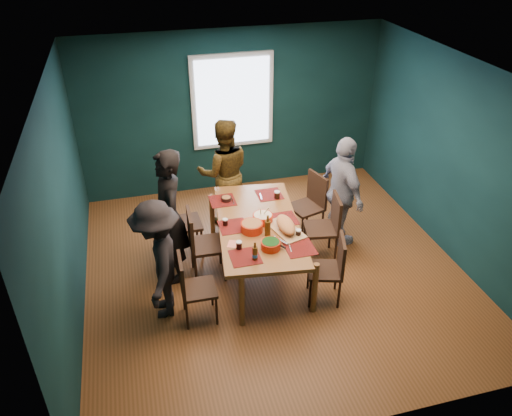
{
  "coord_description": "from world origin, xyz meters",
  "views": [
    {
      "loc": [
        -1.61,
        -5.16,
        4.31
      ],
      "look_at": [
        -0.24,
        0.06,
        0.99
      ],
      "focal_mm": 35.0,
      "sensor_mm": 36.0,
      "label": 1
    }
  ],
  "objects": [
    {
      "name": "room",
      "position": [
        0.0,
        0.27,
        1.37
      ],
      "size": [
        5.01,
        5.01,
        2.71
      ],
      "color": "brown",
      "rests_on": "ground"
    },
    {
      "name": "dining_table",
      "position": [
        -0.22,
        0.03,
        0.7
      ],
      "size": [
        1.28,
        2.16,
        0.78
      ],
      "rotation": [
        0.0,
        0.0,
        -0.13
      ],
      "color": "brown",
      "rests_on": "floor"
    },
    {
      "name": "chair_left_far",
      "position": [
        -1.2,
        0.7,
        0.59
      ],
      "size": [
        0.47,
        0.47,
        1.01
      ],
      "rotation": [
        0.0,
        0.0,
        0.04
      ],
      "color": "black",
      "rests_on": "floor"
    },
    {
      "name": "chair_left_mid",
      "position": [
        -0.98,
        0.12,
        0.58
      ],
      "size": [
        0.46,
        0.46,
        1.0
      ],
      "rotation": [
        0.0,
        0.0,
        -0.03
      ],
      "color": "black",
      "rests_on": "floor"
    },
    {
      "name": "chair_left_near",
      "position": [
        -1.21,
        -0.66,
        0.52
      ],
      "size": [
        0.41,
        0.41,
        0.9
      ],
      "rotation": [
        0.0,
        0.0,
        -0.02
      ],
      "color": "black",
      "rests_on": "floor"
    },
    {
      "name": "chair_right_far",
      "position": [
        0.78,
        0.73,
        0.56
      ],
      "size": [
        0.54,
        0.54,
        0.96
      ],
      "rotation": [
        0.0,
        0.0,
        0.3
      ],
      "color": "black",
      "rests_on": "floor"
    },
    {
      "name": "chair_right_mid",
      "position": [
        0.79,
        0.11,
        0.56
      ],
      "size": [
        0.5,
        0.5,
        0.96
      ],
      "rotation": [
        0.0,
        0.0,
        -0.17
      ],
      "color": "black",
      "rests_on": "floor"
    },
    {
      "name": "chair_right_near",
      "position": [
        0.51,
        -0.74,
        0.53
      ],
      "size": [
        0.51,
        0.51,
        0.91
      ],
      "rotation": [
        0.0,
        0.0,
        -0.29
      ],
      "color": "black",
      "rests_on": "floor"
    },
    {
      "name": "person_far_left",
      "position": [
        -1.32,
        0.23,
        0.91
      ],
      "size": [
        0.47,
        0.69,
        1.83
      ],
      "primitive_type": "imported",
      "rotation": [
        0.0,
        0.0,
        4.76
      ],
      "color": "black",
      "rests_on": "floor"
    },
    {
      "name": "person_back",
      "position": [
        -0.39,
        1.39,
        0.84
      ],
      "size": [
        0.87,
        0.7,
        1.68
      ],
      "primitive_type": "imported",
      "rotation": [
        0.0,
        0.0,
        3.06
      ],
      "color": "black",
      "rests_on": "floor"
    },
    {
      "name": "person_right",
      "position": [
        1.11,
        0.41,
        0.82
      ],
      "size": [
        0.54,
        1.02,
        1.65
      ],
      "primitive_type": "imported",
      "rotation": [
        0.0,
        0.0,
        1.72
      ],
      "color": "white",
      "rests_on": "floor"
    },
    {
      "name": "person_near_left",
      "position": [
        -1.54,
        -0.44,
        0.77
      ],
      "size": [
        0.7,
        1.06,
        1.54
      ],
      "primitive_type": "imported",
      "rotation": [
        0.0,
        0.0,
        4.58
      ],
      "color": "black",
      "rests_on": "floor"
    },
    {
      "name": "bowl_salad",
      "position": [
        -0.34,
        -0.12,
        0.84
      ],
      "size": [
        0.28,
        0.28,
        0.12
      ],
      "color": "red",
      "rests_on": "dining_table"
    },
    {
      "name": "bowl_dumpling",
      "position": [
        -0.15,
        0.04,
        0.84
      ],
      "size": [
        0.26,
        0.26,
        0.25
      ],
      "color": "red",
      "rests_on": "dining_table"
    },
    {
      "name": "bowl_herbs",
      "position": [
        -0.22,
        -0.55,
        0.83
      ],
      "size": [
        0.24,
        0.24,
        0.1
      ],
      "color": "red",
      "rests_on": "dining_table"
    },
    {
      "name": "cutting_board",
      "position": [
        0.07,
        -0.23,
        0.85
      ],
      "size": [
        0.43,
        0.72,
        0.16
      ],
      "rotation": [
        0.0,
        0.0,
        0.27
      ],
      "color": "tan",
      "rests_on": "dining_table"
    },
    {
      "name": "small_bowl",
      "position": [
        -0.5,
        0.68,
        0.81
      ],
      "size": [
        0.14,
        0.14,
        0.06
      ],
      "color": "black",
      "rests_on": "dining_table"
    },
    {
      "name": "beer_bottle_a",
      "position": [
        -0.45,
        -0.71,
        0.86
      ],
      "size": [
        0.07,
        0.07,
        0.24
      ],
      "color": "#43290C",
      "rests_on": "dining_table"
    },
    {
      "name": "beer_bottle_b",
      "position": [
        -0.18,
        -0.27,
        0.89
      ],
      "size": [
        0.07,
        0.07,
        0.28
      ],
      "color": "#43290C",
      "rests_on": "dining_table"
    },
    {
      "name": "cola_glass_a",
      "position": [
        -0.58,
        -0.46,
        0.83
      ],
      "size": [
        0.07,
        0.07,
        0.1
      ],
      "color": "black",
      "rests_on": "dining_table"
    },
    {
      "name": "cola_glass_b",
      "position": [
        0.18,
        -0.39,
        0.83
      ],
      "size": [
        0.07,
        0.07,
        0.09
      ],
      "color": "black",
      "rests_on": "dining_table"
    },
    {
      "name": "cola_glass_c",
      "position": [
        0.2,
        0.56,
        0.84
      ],
      "size": [
        0.08,
        0.08,
        0.11
      ],
      "color": "black",
      "rests_on": "dining_table"
    },
    {
      "name": "cola_glass_d",
      "position": [
        -0.64,
        0.08,
        0.83
      ],
      "size": [
        0.07,
        0.07,
        0.1
      ],
      "color": "black",
      "rests_on": "dining_table"
    },
    {
      "name": "napkin_a",
      "position": [
        0.18,
        0.13,
        0.78
      ],
      "size": [
        0.15,
        0.15,
        0.0
      ],
      "primitive_type": "cube",
      "rotation": [
        0.0,
        0.0,
        -0.24
      ],
      "color": "#FF846B",
      "rests_on": "dining_table"
    },
    {
      "name": "napkin_b",
      "position": [
        -0.62,
        -0.36,
        0.78
      ],
      "size": [
        0.21,
        0.21,
        0.0
      ],
      "primitive_type": "cube",
      "rotation": [
        0.0,
        0.0,
        -0.42
      ],
      "color": "#FF846B",
      "rests_on": "dining_table"
    },
    {
      "name": "napkin_c",
      "position": [
        0.15,
        -0.7,
        0.78
      ],
      "size": [
        0.18,
        0.18,
        0.0
      ],
      "primitive_type": "cube",
      "rotation": [
        0.0,
        0.0,
        0.23
      ],
      "color": "#FF846B",
      "rests_on": "dining_table"
    }
  ]
}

